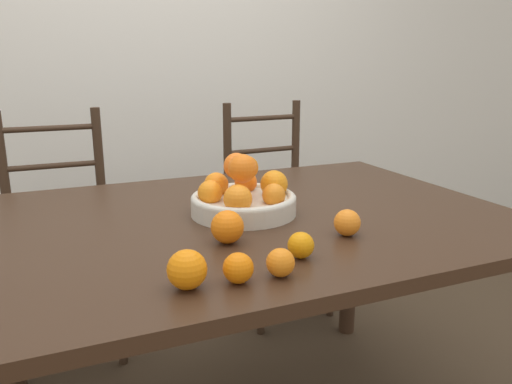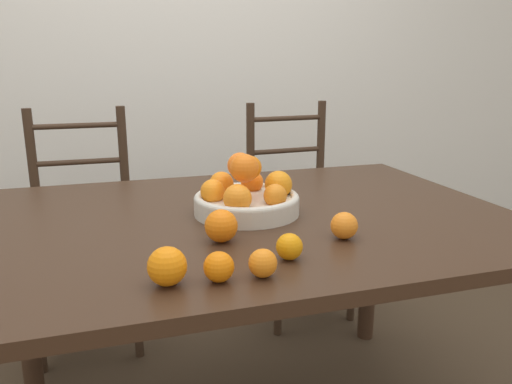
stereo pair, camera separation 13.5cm
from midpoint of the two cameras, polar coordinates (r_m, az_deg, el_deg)
name	(u,v)px [view 1 (the left image)]	position (r m, az deg, el deg)	size (l,w,h in m)	color
wall_back	(136,43)	(2.90, -14.95, 16.09)	(8.00, 0.06, 2.60)	silver
dining_table	(244,246)	(1.47, -4.07, -6.24)	(1.54, 1.08, 0.78)	#382316
fruit_bowl	(243,196)	(1.44, -4.13, -0.47)	(0.30, 0.30, 0.18)	beige
orange_loose_0	(280,263)	(1.03, -0.95, -8.14)	(0.06, 0.06, 0.06)	orange
orange_loose_1	(347,223)	(1.27, 7.43, -3.54)	(0.07, 0.07, 0.07)	orange
orange_loose_2	(227,227)	(1.22, -6.46, -4.04)	(0.08, 0.08, 0.08)	orange
orange_loose_3	(300,245)	(1.12, 1.61, -6.17)	(0.06, 0.06, 0.06)	orange
orange_loose_4	(187,270)	(0.99, -11.80, -8.75)	(0.08, 0.08, 0.08)	orange
orange_loose_5	(238,268)	(1.01, -5.92, -8.71)	(0.06, 0.06, 0.06)	orange
chair_left	(61,244)	(2.26, -23.01, -5.55)	(0.42, 0.40, 1.02)	#382619
chair_right	(275,216)	(2.44, 0.61, -2.81)	(0.44, 0.42, 1.02)	#382619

